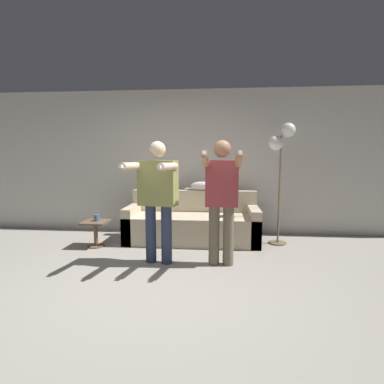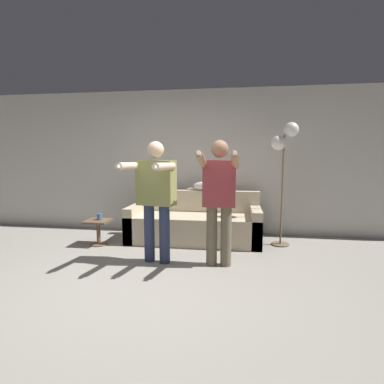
{
  "view_description": "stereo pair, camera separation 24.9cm",
  "coord_description": "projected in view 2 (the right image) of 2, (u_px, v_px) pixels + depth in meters",
  "views": [
    {
      "loc": [
        0.78,
        -3.07,
        1.43
      ],
      "look_at": [
        0.38,
        1.26,
        0.89
      ],
      "focal_mm": 28.0,
      "sensor_mm": 36.0,
      "label": 1
    },
    {
      "loc": [
        1.03,
        -3.04,
        1.43
      ],
      "look_at": [
        0.38,
        1.26,
        0.89
      ],
      "focal_mm": 28.0,
      "sensor_mm": 36.0,
      "label": 2
    }
  ],
  "objects": [
    {
      "name": "cup",
      "position": [
        100.0,
        217.0,
        4.77
      ],
      "size": [
        0.08,
        0.08,
        0.1
      ],
      "color": "#3D6693",
      "rests_on": "side_table"
    },
    {
      "name": "person_right",
      "position": [
        219.0,
        194.0,
        3.79
      ],
      "size": [
        0.49,
        0.65,
        1.62
      ],
      "rotation": [
        0.0,
        0.0,
        -0.01
      ],
      "color": "#6B604C",
      "rests_on": "ground_plane"
    },
    {
      "name": "couch",
      "position": [
        194.0,
        225.0,
        4.99
      ],
      "size": [
        2.17,
        0.83,
        0.82
      ],
      "color": "beige",
      "rests_on": "ground_plane"
    },
    {
      "name": "wall_back",
      "position": [
        181.0,
        162.0,
        5.54
      ],
      "size": [
        10.0,
        0.05,
        2.6
      ],
      "color": "beige",
      "rests_on": "ground_plane"
    },
    {
      "name": "person_left",
      "position": [
        156.0,
        193.0,
        3.91
      ],
      "size": [
        0.64,
        0.75,
        1.61
      ],
      "rotation": [
        0.0,
        0.0,
        -0.18
      ],
      "color": "#2D3856",
      "rests_on": "ground_plane"
    },
    {
      "name": "ground_plane",
      "position": [
        141.0,
        285.0,
        3.31
      ],
      "size": [
        16.0,
        16.0,
        0.0
      ],
      "primitive_type": "plane",
      "color": "gray"
    },
    {
      "name": "side_table",
      "position": [
        98.0,
        227.0,
        4.77
      ],
      "size": [
        0.38,
        0.38,
        0.41
      ],
      "color": "brown",
      "rests_on": "ground_plane"
    },
    {
      "name": "floor_lamp",
      "position": [
        284.0,
        146.0,
        4.61
      ],
      "size": [
        0.41,
        0.28,
        1.93
      ],
      "color": "#756047",
      "rests_on": "ground_plane"
    },
    {
      "name": "cat",
      "position": [
        205.0,
        186.0,
        5.2
      ],
      "size": [
        0.52,
        0.13,
        0.19
      ],
      "color": "silver",
      "rests_on": "couch"
    }
  ]
}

